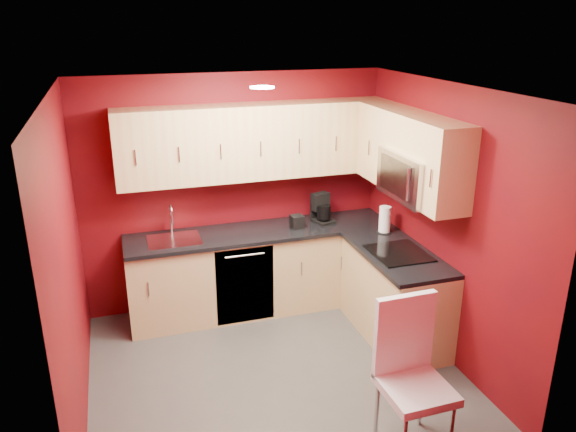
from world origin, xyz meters
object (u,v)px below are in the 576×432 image
dining_chair (416,381)px  microwave (415,176)px  coffee_maker (324,209)px  paper_towel (385,220)px  napkin_holder (297,222)px  sink (174,236)px

dining_chair → microwave: bearing=62.5°
coffee_maker → paper_towel: size_ratio=1.13×
microwave → paper_towel: 0.82m
napkin_holder → dining_chair: (0.12, -2.34, -0.40)m
sink → paper_towel: size_ratio=1.87×
coffee_maker → microwave: bearing=-81.0°
sink → coffee_maker: (1.61, 0.01, 0.12)m
coffee_maker → dining_chair: coffee_maker is taller
sink → napkin_holder: bearing=-2.8°
microwave → napkin_holder: bearing=130.8°
sink → coffee_maker: bearing=0.2°
napkin_holder → dining_chair: dining_chair is taller
napkin_holder → dining_chair: bearing=-87.1°
microwave → coffee_maker: size_ratio=2.41×
coffee_maker → dining_chair: 2.47m
sink → dining_chair: bearing=-59.8°
coffee_maker → napkin_holder: bearing=175.2°
microwave → dining_chair: 1.90m
coffee_maker → sink: bearing=163.5°
sink → paper_towel: 2.15m
microwave → sink: (-2.09, 1.00, -0.72)m
sink → dining_chair: sink is taller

